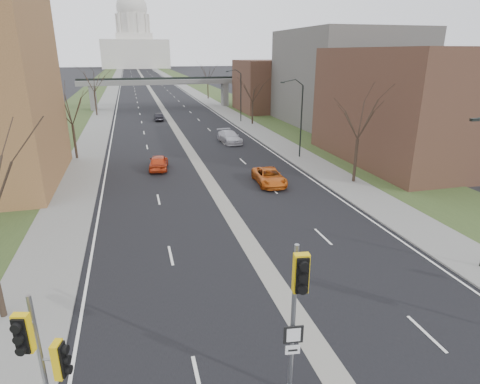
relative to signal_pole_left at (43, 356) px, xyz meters
name	(u,v)px	position (x,y,z in m)	size (l,w,h in m)	color
road_surface	(147,84)	(9.54, 149.53, -3.48)	(20.00, 600.00, 0.01)	black
median_strip	(147,84)	(9.54, 149.53, -3.49)	(1.20, 600.00, 0.02)	gray
sidewalk_right	(179,84)	(21.54, 149.53, -3.43)	(4.00, 600.00, 0.12)	gray
sidewalk_left	(114,85)	(-2.46, 149.53, -3.43)	(4.00, 600.00, 0.12)	gray
grass_verge_right	(194,83)	(27.54, 149.53, -3.44)	(8.00, 600.00, 0.10)	#2C3C1B
grass_verge_left	(97,85)	(-8.46, 149.53, -3.44)	(8.00, 600.00, 0.10)	#2C3C1B
commercial_block_near	(420,106)	(33.54, 27.53, 2.51)	(16.00, 20.00, 12.00)	#533427
commercial_block_mid	(345,78)	(37.54, 51.53, 4.01)	(18.00, 22.00, 15.00)	#5C5A54
commercial_block_far	(274,86)	(31.54, 69.53, 1.51)	(14.00, 14.00, 10.00)	#533427
pedestrian_bridge	(161,85)	(9.54, 79.53, 1.36)	(34.00, 3.00, 6.45)	slate
capitol	(134,42)	(9.54, 319.53, 15.11)	(48.00, 42.00, 55.75)	silver
streetlight_mid	(296,96)	(20.53, 31.53, 3.47)	(2.61, 0.20, 8.70)	black
streetlight_far	(236,81)	(20.53, 57.53, 3.47)	(2.61, 0.20, 8.70)	black
tree_left_b	(70,104)	(-3.46, 37.53, 2.74)	(6.75, 6.75, 8.81)	#382B21
tree_left_c	(93,78)	(-3.46, 71.53, 3.56)	(7.65, 7.65, 9.99)	#382B21
tree_right_a	(360,111)	(22.54, 21.53, 3.15)	(7.20, 7.20, 9.40)	#382B21
tree_right_b	(253,89)	(22.54, 54.53, 2.33)	(6.30, 6.30, 8.22)	#382B21
tree_right_c	(207,71)	(22.54, 94.53, 3.56)	(7.65, 7.65, 9.99)	#382B21
signal_pole_left	(43,356)	(0.00, 0.00, 0.00)	(1.15, 0.89, 5.32)	gray
signal_pole_median	(297,300)	(7.59, -0.19, 0.62)	(0.68, 0.98, 5.90)	gray
car_left_near	(159,162)	(5.25, 30.77, -2.71)	(1.84, 4.57, 1.56)	red
car_left_far	(158,117)	(7.54, 62.64, -2.85)	(1.34, 3.86, 1.27)	black
car_right_near	(269,177)	(14.75, 23.12, -2.77)	(2.37, 5.15, 1.43)	#C75A15
car_right_mid	(230,137)	(15.42, 41.40, -2.69)	(2.22, 5.45, 1.58)	silver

